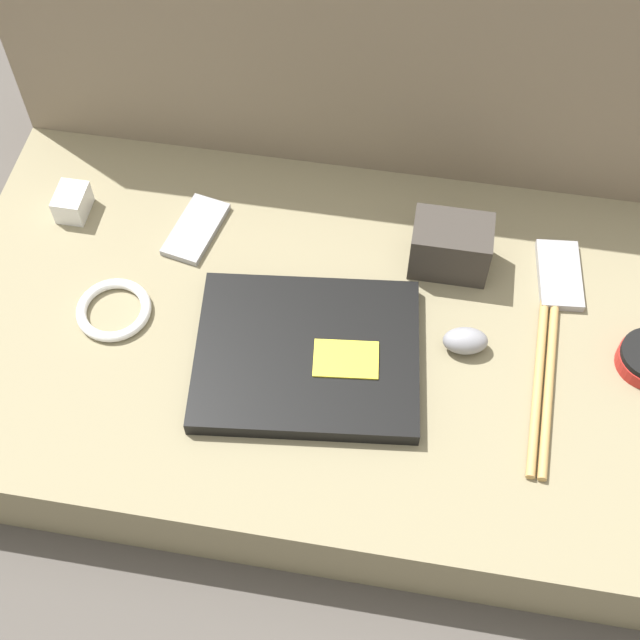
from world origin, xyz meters
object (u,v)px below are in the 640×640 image
object	(u,v)px
phone_black	(196,229)
laptop	(308,355)
charger_brick	(72,202)
phone_silver	(559,275)
camera_pouch	(451,246)
computer_mouse	(465,340)

from	to	relation	value
phone_black	laptop	bearing A→B (deg)	-31.78
laptop	charger_brick	size ratio (longest dim) A/B	5.72
phone_silver	charger_brick	xyz separation A→B (m)	(-0.76, 0.00, 0.01)
laptop	phone_black	world-z (taller)	laptop
phone_black	phone_silver	bearing A→B (deg)	12.06
camera_pouch	phone_silver	bearing A→B (deg)	0.59
phone_silver	camera_pouch	world-z (taller)	camera_pouch
phone_silver	charger_brick	world-z (taller)	charger_brick
charger_brick	phone_black	bearing A→B (deg)	-2.26
phone_silver	computer_mouse	bearing A→B (deg)	-137.34
phone_silver	charger_brick	size ratio (longest dim) A/B	2.17
charger_brick	computer_mouse	bearing A→B (deg)	-13.58
phone_silver	charger_brick	bearing A→B (deg)	174.05
phone_silver	phone_black	bearing A→B (deg)	174.73
computer_mouse	charger_brick	xyz separation A→B (m)	(-0.63, 0.15, 0.00)
laptop	phone_black	bearing A→B (deg)	130.01
computer_mouse	camera_pouch	size ratio (longest dim) A/B	0.59
charger_brick	camera_pouch	bearing A→B (deg)	-0.59
laptop	charger_brick	bearing A→B (deg)	146.55
computer_mouse	phone_silver	size ratio (longest dim) A/B	0.54
computer_mouse	phone_black	xyz separation A→B (m)	(-0.43, 0.14, -0.01)
laptop	charger_brick	distance (m)	0.46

